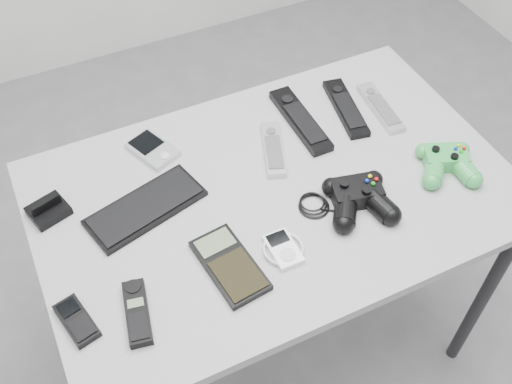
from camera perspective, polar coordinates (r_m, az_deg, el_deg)
name	(u,v)px	position (r m, az deg, el deg)	size (l,w,h in m)	color
floor	(291,350)	(1.98, 3.36, -14.78)	(3.50, 3.50, 0.00)	slate
desk	(274,207)	(1.43, 1.75, -1.40)	(1.09, 0.70, 0.73)	gray
pda_keyboard	(146,207)	(1.36, -10.48, -1.42)	(0.27, 0.11, 0.02)	black
dock_bracket	(47,208)	(1.40, -19.26, -1.40)	(0.08, 0.07, 0.04)	black
pda	(153,149)	(1.48, -9.80, 4.07)	(0.08, 0.12, 0.02)	#B7B9BF
remote_silver_a	(273,149)	(1.46, 1.67, 4.15)	(0.04, 0.18, 0.02)	#B7B9BF
remote_black_a	(300,120)	(1.53, 4.24, 6.90)	(0.06, 0.25, 0.02)	black
remote_black_b	(346,108)	(1.58, 8.55, 7.96)	(0.05, 0.22, 0.02)	black
remote_silver_b	(380,107)	(1.60, 11.76, 7.93)	(0.04, 0.19, 0.02)	#AEAEB5
mobile_phone	(77,320)	(1.23, -16.72, -11.64)	(0.05, 0.11, 0.02)	black
cordless_handset	(137,312)	(1.21, -11.25, -11.18)	(0.04, 0.14, 0.02)	black
calculator	(230,265)	(1.25, -2.52, -6.94)	(0.09, 0.19, 0.02)	black
mp3_player	(283,249)	(1.27, 2.61, -5.43)	(0.09, 0.09, 0.02)	white
controller_black	(359,197)	(1.35, 9.77, -0.43)	(0.26, 0.17, 0.05)	black
controller_green	(447,161)	(1.48, 17.73, 2.81)	(0.14, 0.15, 0.05)	#23833C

